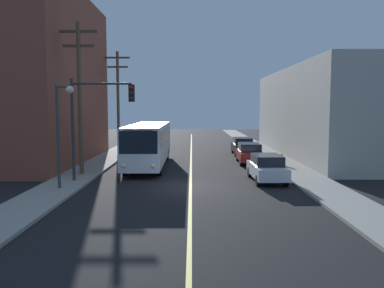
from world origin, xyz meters
name	(u,v)px	position (x,y,z in m)	size (l,w,h in m)	color
ground_plane	(192,187)	(0.00, 0.00, 0.00)	(120.00, 120.00, 0.00)	black
sidewalk_left	(103,162)	(-7.25, 10.00, 0.07)	(2.50, 90.00, 0.15)	gray
sidewalk_right	(281,162)	(7.25, 10.00, 0.07)	(2.50, 90.00, 0.15)	gray
lane_stripe_center	(192,155)	(0.00, 15.00, 0.01)	(0.16, 60.00, 0.01)	#D8CC4C
building_left_brick	(24,79)	(-13.49, 10.15, 6.73)	(10.00, 16.91, 13.46)	brown
building_right_warehouse	(349,113)	(14.49, 14.92, 3.99)	(12.00, 25.24, 7.99)	#B2B2A8
city_bus	(150,143)	(-3.19, 7.96, 1.82)	(2.57, 12.16, 3.20)	silver
parked_car_white	(268,168)	(4.62, 1.77, 0.84)	(1.88, 4.43, 1.62)	silver
parked_car_red	(251,153)	(4.68, 9.62, 0.84)	(1.89, 4.44, 1.62)	maroon
parked_car_black	(244,146)	(4.88, 15.53, 0.84)	(1.83, 4.40, 1.62)	black
utility_pole_near	(81,91)	(-7.12, 3.64, 5.50)	(2.40, 0.28, 9.72)	brown
utility_pole_mid	(119,97)	(-7.23, 17.48, 5.54)	(2.40, 0.28, 9.79)	brown
traffic_signal_left_corner	(100,110)	(-5.41, 1.33, 4.30)	(3.75, 0.48, 6.00)	#2D2D33
street_lamp_left	(63,121)	(-6.83, -0.99, 3.74)	(0.98, 0.40, 5.50)	#38383D
fire_hydrant	(283,159)	(6.85, 7.73, 0.58)	(0.44, 0.26, 0.84)	red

